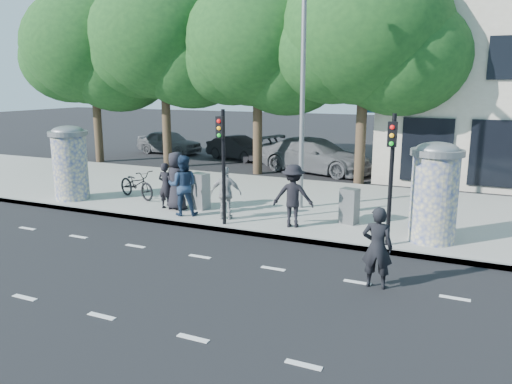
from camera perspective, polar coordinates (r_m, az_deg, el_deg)
The scene contains 26 objects.
ground at distance 11.65m, azimuth -9.99°, elevation -9.43°, with size 120.00×120.00×0.00m, color black.
sidewalk at distance 18.01m, azimuth 3.53°, elevation -1.17°, with size 40.00×8.00×0.15m, color gray.
curb at distance 14.51m, azimuth -2.08°, elevation -4.51°, with size 40.00×0.10×0.16m, color slate.
lane_dash_near at distance 10.07m, azimuth -17.23°, elevation -13.40°, with size 32.00×0.12×0.01m, color silver.
lane_dash_far at distance 12.74m, azimuth -6.42°, elevation -7.35°, with size 32.00×0.12×0.01m, color silver.
ad_column_left at distance 19.14m, azimuth -20.49°, elevation 3.34°, with size 1.36×1.36×2.65m.
ad_column_right at distance 13.88m, azimuth 19.73°, elevation 0.21°, with size 1.36×1.36×2.65m.
traffic_pole_near at distance 14.52m, azimuth -3.84°, elevation 4.21°, with size 0.22×0.31×3.40m.
traffic_pole_far at distance 12.98m, azimuth 15.20°, elevation 2.82°, with size 0.22×0.31×3.40m.
street_lamp at distance 16.43m, azimuth 5.33°, elevation 14.10°, with size 0.25×0.93×8.00m.
tree_far_left at distance 28.80m, azimuth -18.19°, elevation 15.58°, with size 7.20×7.20×9.26m.
tree_mid_left at distance 26.04m, azimuth -10.56°, elevation 17.06°, with size 7.20×7.20×9.57m.
tree_near_left at distance 23.72m, azimuth 0.18°, elevation 16.68°, with size 6.80×6.80×8.97m.
tree_center at distance 21.78m, azimuth 12.40°, elevation 17.45°, with size 7.00×7.00×9.30m.
ped_a at distance 16.68m, azimuth -9.07°, elevation 1.27°, with size 0.95×0.62×1.93m, color black.
ped_b at distance 16.88m, azimuth -10.27°, elevation 0.71°, with size 0.57×0.37×1.56m, color black.
ped_c at distance 15.93m, azimuth -8.35°, elevation 0.74°, with size 0.93×0.73×1.92m, color #1E304C.
ped_d at distance 14.53m, azimuth 4.27°, elevation -0.43°, with size 1.19×0.69×1.85m, color black.
ped_e at distance 15.32m, azimuth -3.44°, elevation -0.13°, with size 0.97×0.55×1.65m, color #9B9B9E.
man_road at distance 10.89m, azimuth 13.69°, elevation -6.18°, with size 0.65×0.42×1.77m, color black.
bicycle at distance 18.70m, azimuth -13.49°, elevation 0.89°, with size 1.99×0.69×1.05m, color black.
cabinet_left at distance 16.75m, azimuth -6.42°, elevation 0.11°, with size 0.57×0.42×1.20m, color slate.
cabinet_right at distance 15.16m, azimuth 10.62°, elevation -1.58°, with size 0.51×0.37×1.07m, color slate.
car_left at distance 31.24m, azimuth -9.90°, elevation 5.64°, with size 4.17×1.68×1.42m, color #53555A.
car_mid at distance 28.37m, azimuth -2.02°, elevation 5.04°, with size 4.02×1.40×1.33m, color black.
car_right at distance 24.53m, azimuth 6.80°, elevation 4.20°, with size 5.71×2.32×1.66m, color #595B60.
Camera 1 is at (6.22, -8.86, 4.29)m, focal length 35.00 mm.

